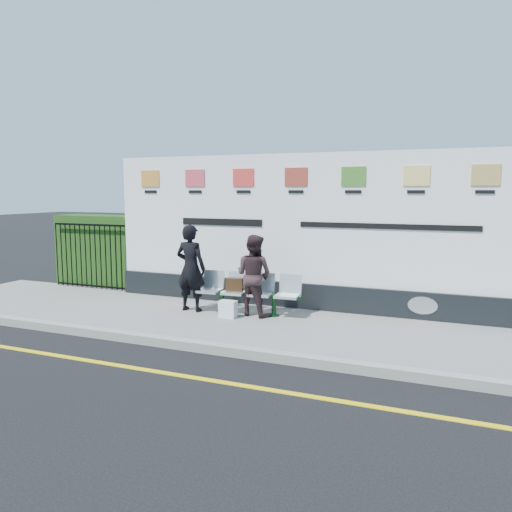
% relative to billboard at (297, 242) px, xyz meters
% --- Properties ---
extents(ground, '(80.00, 80.00, 0.00)m').
position_rel_billboard_xyz_m(ground, '(-0.50, -3.85, -1.42)').
color(ground, black).
extents(pavement, '(14.00, 3.00, 0.12)m').
position_rel_billboard_xyz_m(pavement, '(-0.50, -1.35, -1.36)').
color(pavement, gray).
rests_on(pavement, ground).
extents(kerb, '(14.00, 0.18, 0.14)m').
position_rel_billboard_xyz_m(kerb, '(-0.50, -2.85, -1.35)').
color(kerb, gray).
rests_on(kerb, ground).
extents(yellow_line, '(14.00, 0.10, 0.01)m').
position_rel_billboard_xyz_m(yellow_line, '(-0.50, -3.85, -1.42)').
color(yellow_line, yellow).
rests_on(yellow_line, ground).
extents(billboard, '(8.00, 0.30, 3.00)m').
position_rel_billboard_xyz_m(billboard, '(0.00, 0.00, 0.00)').
color(billboard, black).
rests_on(billboard, pavement).
extents(hedge, '(2.35, 0.70, 1.70)m').
position_rel_billboard_xyz_m(hedge, '(-5.08, 0.45, -0.45)').
color(hedge, '#214815').
rests_on(hedge, pavement).
extents(railing, '(2.05, 0.06, 1.54)m').
position_rel_billboard_xyz_m(railing, '(-5.08, -0.00, -0.53)').
color(railing, black).
rests_on(railing, pavement).
extents(bench, '(1.99, 0.66, 0.42)m').
position_rel_billboard_xyz_m(bench, '(-0.66, -0.91, -1.09)').
color(bench, silver).
rests_on(bench, pavement).
extents(woman_left, '(0.61, 0.41, 1.66)m').
position_rel_billboard_xyz_m(woman_left, '(-1.76, -1.08, -0.47)').
color(woman_left, black).
rests_on(woman_left, pavement).
extents(woman_right, '(0.83, 0.70, 1.50)m').
position_rel_billboard_xyz_m(woman_right, '(-0.52, -0.93, -0.55)').
color(woman_right, '#342224').
rests_on(woman_right, pavement).
extents(handbag_brown, '(0.33, 0.19, 0.25)m').
position_rel_billboard_xyz_m(handbag_brown, '(-0.91, -0.93, -0.76)').
color(handbag_brown, '#311D0D').
rests_on(handbag_brown, bench).
extents(carrier_bag_white, '(0.31, 0.19, 0.31)m').
position_rel_billboard_xyz_m(carrier_bag_white, '(-0.88, -1.28, -1.15)').
color(carrier_bag_white, white).
rests_on(carrier_bag_white, pavement).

